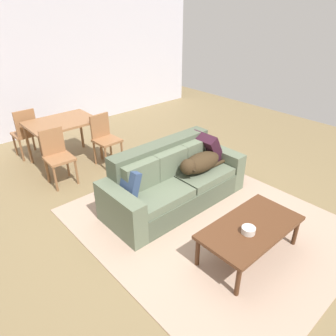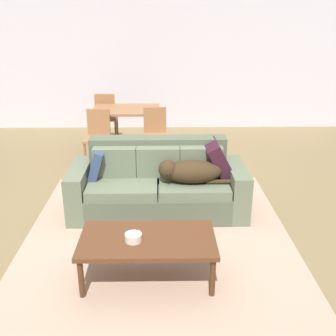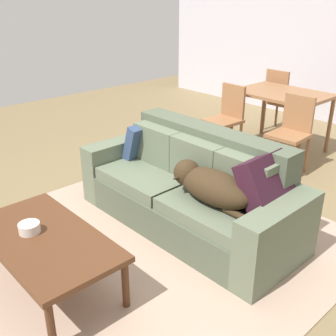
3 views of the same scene
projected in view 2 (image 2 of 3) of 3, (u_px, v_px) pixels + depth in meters
ground_plane at (147, 213)px, 4.84m from camera, size 10.00×10.00×0.00m
back_partition at (152, 62)px, 8.08m from camera, size 8.00×0.12×2.70m
area_rug at (158, 237)px, 4.31m from camera, size 2.86×3.30×0.01m
couch at (158, 185)px, 4.81m from camera, size 2.08×0.85×0.86m
dog_on_left_cushion at (189, 171)px, 4.58m from camera, size 0.85×0.34×0.28m
throw_pillow_by_left_arm at (97, 164)px, 4.75m from camera, size 0.21×0.37×0.38m
throw_pillow_by_right_arm at (219, 160)px, 4.76m from camera, size 0.37×0.45×0.47m
coffee_table at (148, 242)px, 3.53m from camera, size 1.20×0.64×0.41m
bowl_on_coffee_table at (133, 237)px, 3.46m from camera, size 0.15×0.15×0.07m
dining_table at (126, 114)px, 6.76m from camera, size 1.12×0.82×0.77m
dining_chair_near_left at (98, 135)px, 6.25m from camera, size 0.41×0.41×0.87m
dining_chair_near_right at (155, 133)px, 6.33m from camera, size 0.42×0.42×0.88m
dining_chair_far_left at (106, 115)px, 7.40m from camera, size 0.40×0.40×0.92m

